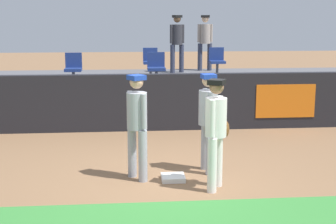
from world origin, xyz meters
TOP-DOWN VIEW (x-y plane):
  - ground_plane at (0.00, 0.00)m, footprint 60.00×60.00m
  - first_base at (0.09, 0.12)m, footprint 0.40×0.40m
  - player_fielder_home at (0.74, -0.38)m, footprint 0.52×0.49m
  - player_runner_visitor at (-0.51, 0.23)m, footprint 0.48×0.48m
  - player_coach_visitor at (0.76, 0.52)m, footprint 0.38×0.50m
  - field_wall at (0.02, 3.92)m, footprint 18.00×0.26m
  - bleacher_platform at (0.00, 6.49)m, footprint 18.00×4.80m
  - seat_back_right at (2.16, 7.16)m, footprint 0.46×0.44m
  - seat_front_left at (-2.07, 5.36)m, footprint 0.44×0.44m
  - seat_back_center at (0.09, 7.16)m, footprint 0.45×0.44m
  - seat_front_center at (0.15, 5.36)m, footprint 0.48×0.44m
  - spectator_hooded at (0.98, 7.82)m, footprint 0.48×0.45m
  - spectator_capped at (1.97, 8.35)m, footprint 0.51×0.36m

SIDE VIEW (x-z plane):
  - ground_plane at x=0.00m, z-range 0.00..0.00m
  - first_base at x=0.09m, z-range 0.00..0.08m
  - bleacher_platform at x=0.00m, z-range 0.00..0.96m
  - field_wall at x=0.02m, z-range 0.00..1.39m
  - player_coach_visitor at x=0.76m, z-range 0.14..1.93m
  - player_fielder_home at x=0.74m, z-range 0.14..1.95m
  - player_runner_visitor at x=-0.51m, z-range 0.14..1.96m
  - seat_front_left at x=-2.07m, z-range 1.02..1.86m
  - seat_back_center at x=0.09m, z-range 1.02..1.86m
  - seat_back_right at x=2.16m, z-range 1.02..1.86m
  - seat_front_center at x=0.15m, z-range 1.02..1.86m
  - spectator_capped at x=1.97m, z-range 1.11..2.94m
  - spectator_hooded at x=0.98m, z-range 1.11..2.94m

